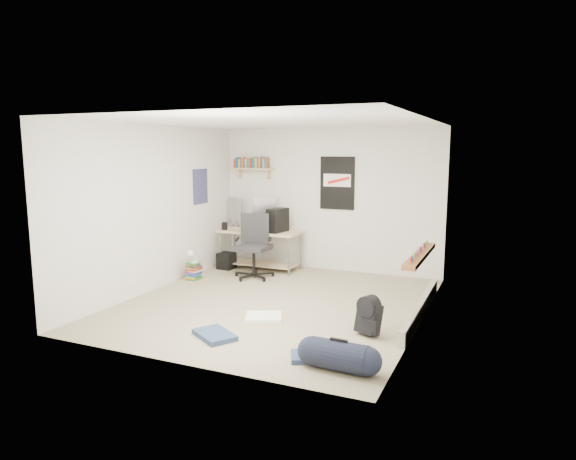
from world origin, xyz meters
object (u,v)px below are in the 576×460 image
at_px(backpack, 369,318).
at_px(book_stack, 194,271).
at_px(duffel_bag, 339,357).
at_px(office_chair, 254,249).
at_px(desk, 260,249).

height_order(backpack, book_stack, backpack).
bearing_deg(duffel_bag, backpack, 92.65).
bearing_deg(backpack, office_chair, 166.99).
height_order(duffel_bag, book_stack, duffel_bag).
distance_m(office_chair, book_stack, 1.04).
height_order(office_chair, backpack, office_chair).
bearing_deg(duffel_bag, office_chair, 133.59).
distance_m(backpack, book_stack, 3.52).
distance_m(office_chair, backpack, 3.09).
xyz_separation_m(office_chair, book_stack, (-0.81, -0.56, -0.34)).
relative_size(backpack, duffel_bag, 0.60).
relative_size(office_chair, book_stack, 2.55).
bearing_deg(office_chair, duffel_bag, -71.55).
bearing_deg(office_chair, backpack, -58.52).
xyz_separation_m(desk, office_chair, (0.19, -0.63, 0.12)).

